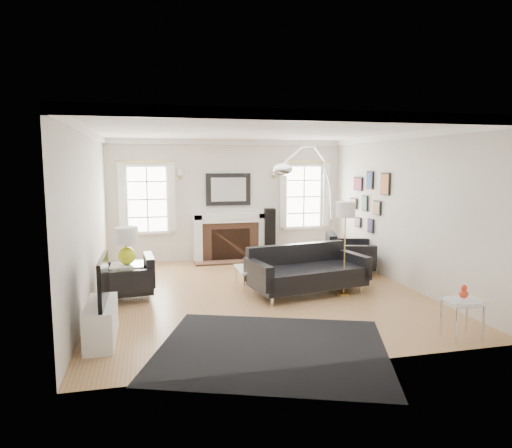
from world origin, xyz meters
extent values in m
plane|color=#996B40|center=(0.00, 0.00, 0.00)|extent=(6.00, 6.00, 0.00)
cube|color=beige|center=(0.00, 3.00, 1.40)|extent=(5.50, 0.04, 2.80)
cube|color=beige|center=(0.00, -3.00, 1.40)|extent=(5.50, 0.04, 2.80)
cube|color=beige|center=(-2.75, 0.00, 1.40)|extent=(0.04, 6.00, 2.80)
cube|color=beige|center=(2.75, 0.00, 1.40)|extent=(0.04, 6.00, 2.80)
cube|color=white|center=(0.00, 0.00, 2.80)|extent=(5.50, 6.00, 0.02)
cube|color=white|center=(0.00, 0.00, 2.74)|extent=(5.50, 6.00, 0.12)
cube|color=white|center=(-0.75, 2.80, 0.55)|extent=(0.18, 0.38, 1.10)
cube|color=white|center=(0.75, 2.80, 0.55)|extent=(0.18, 0.38, 1.10)
cube|color=white|center=(0.00, 2.80, 1.05)|extent=(1.70, 0.38, 0.12)
cube|color=white|center=(0.00, 2.80, 0.95)|extent=(1.50, 0.34, 0.10)
cube|color=brown|center=(0.00, 2.82, 0.45)|extent=(1.30, 0.30, 0.90)
cube|color=black|center=(0.00, 2.72, 0.38)|extent=(0.90, 0.10, 0.76)
cube|color=brown|center=(0.00, 2.55, 0.02)|extent=(1.70, 0.50, 0.04)
cube|color=black|center=(0.00, 2.96, 1.65)|extent=(1.05, 0.06, 0.75)
cube|color=white|center=(0.00, 2.92, 1.65)|extent=(0.82, 0.02, 0.55)
cube|color=white|center=(-1.85, 2.97, 1.45)|extent=(1.00, 0.05, 1.60)
cube|color=white|center=(-1.85, 2.94, 1.45)|extent=(0.84, 0.02, 1.44)
cube|color=white|center=(-2.40, 2.87, 1.50)|extent=(0.14, 0.05, 1.55)
cube|color=white|center=(-1.30, 2.87, 1.50)|extent=(0.14, 0.05, 1.55)
cube|color=white|center=(1.85, 2.97, 1.45)|extent=(1.00, 0.05, 1.60)
cube|color=white|center=(1.85, 2.94, 1.45)|extent=(0.84, 0.02, 1.44)
cube|color=white|center=(1.30, 2.87, 1.50)|extent=(0.14, 0.05, 1.55)
cube|color=white|center=(2.40, 2.87, 1.50)|extent=(0.14, 0.05, 1.55)
cube|color=black|center=(2.72, 0.60, 1.85)|extent=(0.03, 0.34, 0.44)
cube|color=#C16B33|center=(2.70, 0.60, 1.85)|extent=(0.01, 0.29, 0.39)
cube|color=black|center=(2.72, 1.25, 1.90)|extent=(0.03, 0.28, 0.38)
cube|color=navy|center=(2.70, 1.25, 1.90)|extent=(0.01, 0.23, 0.33)
cube|color=black|center=(2.72, 1.80, 1.80)|extent=(0.03, 0.40, 0.30)
cube|color=#942D4B|center=(2.70, 1.80, 1.80)|extent=(0.01, 0.35, 0.25)
cube|color=black|center=(2.72, 0.90, 1.35)|extent=(0.03, 0.30, 0.30)
cube|color=#A07F48|center=(2.70, 0.90, 1.35)|extent=(0.01, 0.25, 0.25)
cube|color=black|center=(2.72, 1.45, 1.40)|extent=(0.03, 0.26, 0.34)
cube|color=#467656|center=(2.70, 1.45, 1.40)|extent=(0.01, 0.21, 0.29)
cube|color=black|center=(2.72, 2.00, 1.35)|extent=(0.03, 0.32, 0.24)
cube|color=#AD8B4A|center=(2.70, 2.00, 1.35)|extent=(0.01, 0.27, 0.19)
cube|color=black|center=(2.72, 1.15, 0.95)|extent=(0.03, 0.24, 0.30)
cube|color=navy|center=(2.70, 1.15, 0.95)|extent=(0.01, 0.19, 0.25)
cube|color=black|center=(2.72, 1.75, 0.95)|extent=(0.03, 0.28, 0.22)
cube|color=#8E527A|center=(2.70, 1.75, 0.95)|extent=(0.01, 0.23, 0.17)
cube|color=white|center=(-2.45, -1.70, 0.25)|extent=(0.35, 1.00, 0.50)
cube|color=black|center=(-2.40, -1.70, 0.80)|extent=(0.05, 1.00, 0.58)
cube|color=black|center=(-0.41, -2.45, 0.01)|extent=(3.36, 3.09, 0.01)
cube|color=black|center=(0.84, -0.23, 0.30)|extent=(2.08, 1.26, 0.32)
cube|color=black|center=(0.76, 0.18, 0.54)|extent=(1.93, 0.51, 0.54)
cube|color=black|center=(-0.09, -0.40, 0.43)|extent=(0.32, 0.93, 0.41)
cube|color=black|center=(1.77, -0.05, 0.43)|extent=(0.32, 0.93, 0.41)
cube|color=black|center=(-2.19, 0.15, 0.27)|extent=(0.82, 0.82, 0.29)
cube|color=black|center=(-1.84, 0.18, 0.48)|extent=(0.19, 0.77, 0.48)
cube|color=black|center=(-2.22, 0.54, 0.38)|extent=(0.77, 0.17, 0.36)
cube|color=black|center=(-2.16, -0.23, 0.38)|extent=(0.77, 0.17, 0.36)
cube|color=black|center=(2.20, 0.99, 0.31)|extent=(1.11, 1.11, 0.33)
cube|color=black|center=(1.82, 1.10, 0.55)|extent=(0.41, 0.89, 0.55)
cube|color=black|center=(2.07, 0.56, 0.44)|extent=(0.89, 0.38, 0.42)
cube|color=black|center=(2.33, 1.41, 0.44)|extent=(0.89, 0.38, 0.42)
cube|color=silver|center=(0.11, 0.33, 0.36)|extent=(0.83, 0.83, 0.02)
cylinder|color=silver|center=(-0.26, -0.04, 0.18)|extent=(0.04, 0.04, 0.37)
cylinder|color=silver|center=(0.49, -0.04, 0.18)|extent=(0.04, 0.04, 0.37)
cylinder|color=silver|center=(-0.26, 0.70, 0.18)|extent=(0.04, 0.04, 0.37)
cylinder|color=silver|center=(0.49, 0.70, 0.18)|extent=(0.04, 0.04, 0.37)
cube|color=silver|center=(-2.20, 0.16, 0.58)|extent=(0.53, 0.53, 0.02)
cylinder|color=silver|center=(-2.43, -0.07, 0.29)|extent=(0.04, 0.04, 0.59)
cylinder|color=silver|center=(-1.97, -0.07, 0.29)|extent=(0.04, 0.04, 0.59)
cylinder|color=silver|center=(-2.43, 0.38, 0.29)|extent=(0.04, 0.04, 0.59)
cylinder|color=silver|center=(-1.97, 0.38, 0.29)|extent=(0.04, 0.04, 0.59)
cube|color=silver|center=(2.07, -2.65, 0.50)|extent=(0.46, 0.39, 0.02)
cylinder|color=silver|center=(1.88, -2.80, 0.25)|extent=(0.04, 0.04, 0.51)
cylinder|color=silver|center=(2.26, -2.80, 0.25)|extent=(0.04, 0.04, 0.51)
cylinder|color=silver|center=(1.88, -2.50, 0.25)|extent=(0.04, 0.04, 0.51)
cylinder|color=silver|center=(2.26, -2.50, 0.25)|extent=(0.04, 0.04, 0.51)
sphere|color=#CBD31A|center=(-2.20, 0.16, 0.73)|extent=(0.29, 0.29, 0.29)
cylinder|color=#CBD31A|center=(-2.20, 0.16, 0.88)|extent=(0.04, 0.04, 0.12)
cylinder|color=white|center=(-2.20, 0.16, 1.07)|extent=(0.39, 0.39, 0.27)
sphere|color=red|center=(2.07, -2.65, 0.59)|extent=(0.11, 0.11, 0.11)
sphere|color=red|center=(2.07, -2.65, 0.67)|extent=(0.08, 0.08, 0.08)
cube|color=white|center=(2.20, 2.01, 0.11)|extent=(0.28, 0.45, 0.22)
ellipsoid|color=silver|center=(0.63, 0.66, 2.14)|extent=(0.38, 0.38, 0.23)
cylinder|color=gold|center=(1.42, -0.45, 0.02)|extent=(0.20, 0.20, 0.03)
cylinder|color=gold|center=(1.42, -0.45, 0.71)|extent=(0.02, 0.02, 1.43)
cylinder|color=white|center=(1.42, -0.45, 1.48)|extent=(0.33, 0.33, 0.26)
cube|color=black|center=(0.90, 2.57, 0.61)|extent=(0.27, 0.27, 1.22)
camera|label=1|loc=(-1.82, -7.55, 2.24)|focal=32.00mm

